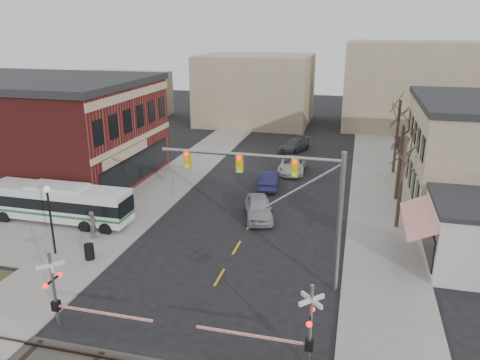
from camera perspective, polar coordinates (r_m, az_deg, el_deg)
name	(u,v)px	position (r m, az deg, el deg)	size (l,w,h in m)	color
ground	(209,296)	(26.48, -3.81, -13.88)	(160.00, 160.00, 0.00)	black
sidewalk_west	(180,175)	(46.64, -7.35, 0.66)	(5.00, 60.00, 0.12)	gray
sidewalk_east	(379,190)	(43.62, 16.58, -1.23)	(5.00, 60.00, 0.12)	gray
tree_east_a	(401,183)	(35.04, 19.04, -0.32)	(0.28, 0.28, 6.75)	#382B21
tree_east_b	(399,163)	(40.86, 18.87, 1.96)	(0.28, 0.28, 6.30)	#382B21
tree_east_c	(397,137)	(48.51, 18.56, 5.02)	(0.28, 0.28, 7.20)	#382B21
transit_bus	(60,202)	(37.20, -21.14, -2.57)	(10.96, 2.46, 2.82)	silver
traffic_signal_mast	(289,189)	(25.19, 5.98, -1.13)	(10.10, 0.30, 8.00)	gray
rr_crossing_west	(62,291)	(24.60, -20.92, -12.54)	(5.60, 1.36, 4.00)	gray
rr_crossing_east	(300,326)	(20.94, 7.33, -17.23)	(5.60, 1.36, 4.00)	gray
street_lamp	(49,206)	(31.52, -22.25, -2.97)	(0.44, 0.44, 4.60)	black
trash_bin	(89,252)	(31.08, -17.89, -8.31)	(0.60, 0.60, 1.01)	black
car_a	(259,208)	(35.81, 2.28, -3.42)	(1.96, 4.88, 1.66)	#98989C
car_b	(269,179)	(42.59, 3.55, 0.08)	(1.65, 4.73, 1.56)	#161638
car_c	(292,165)	(47.30, 6.38, 1.82)	(2.48, 5.38, 1.50)	#B2B2B2
car_d	(294,145)	(55.35, 6.60, 4.24)	(2.05, 5.03, 1.46)	#45464A
pedestrian_near	(93,224)	(33.79, -17.46, -5.20)	(0.71, 0.47, 1.95)	#4F443F
pedestrian_far	(100,210)	(36.29, -16.65, -3.50)	(0.93, 0.72, 1.91)	#2C2D4D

